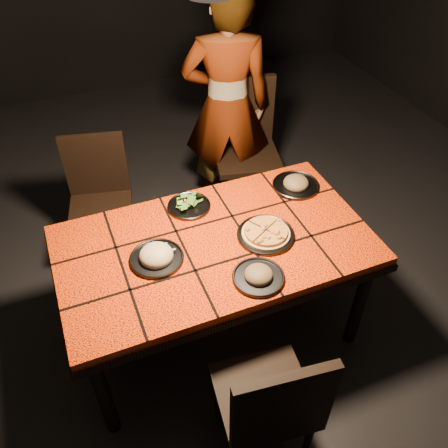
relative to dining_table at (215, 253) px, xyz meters
name	(u,v)px	position (x,y,z in m)	size (l,w,h in m)	color
room_shell	(212,110)	(0.00, 0.00, 0.83)	(6.04, 7.04, 3.08)	black
dining_table	(215,253)	(0.00, 0.00, 0.00)	(1.62, 0.92, 0.75)	#FF3D08
chair_near	(271,404)	(-0.06, -0.80, -0.14)	(0.47, 0.47, 0.93)	black
chair_far_left	(99,193)	(-0.45, 0.95, -0.16)	(0.48, 0.48, 0.89)	black
chair_far_right	(245,139)	(0.66, 1.08, -0.09)	(0.55, 0.55, 1.02)	black
diner	(227,107)	(0.53, 1.13, 0.18)	(0.62, 0.41, 1.70)	brown
plate_pizza	(266,234)	(0.26, -0.06, 0.10)	(0.34, 0.34, 0.04)	#343439
plate_pasta	(156,256)	(-0.31, -0.01, 0.10)	(0.27, 0.27, 0.09)	#343439
plate_salad	(189,204)	(-0.03, 0.31, 0.10)	(0.24, 0.24, 0.07)	#343439
plate_mushroom_a	(259,275)	(0.10, -0.31, 0.10)	(0.25, 0.25, 0.08)	#343439
plate_mushroom_b	(296,183)	(0.61, 0.25, 0.10)	(0.27, 0.27, 0.09)	#343439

